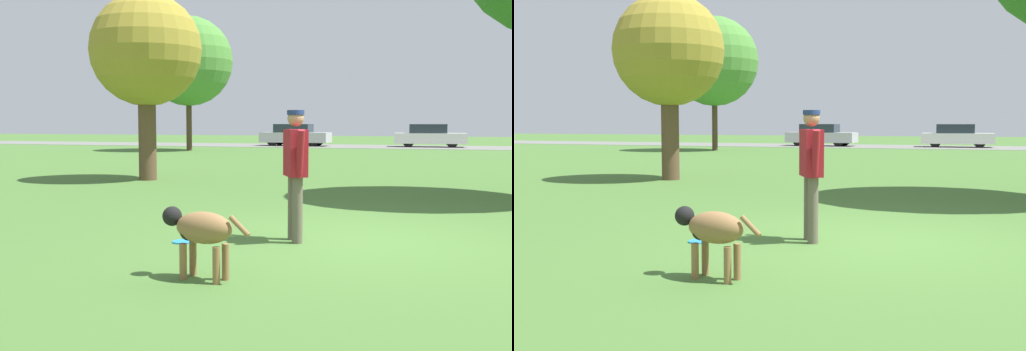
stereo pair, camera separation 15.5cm
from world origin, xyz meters
The scene contains 9 objects.
ground_plane centered at (0.00, 0.00, 0.00)m, with size 120.00×120.00×0.00m, color #426B2D.
far_road_strip centered at (0.00, 30.06, 0.01)m, with size 120.00×6.00×0.01m.
person centered at (-0.77, -0.25, 0.96)m, with size 0.39×0.66×1.62m.
dog centered at (-1.20, -2.27, 0.47)m, with size 0.95×0.40×0.67m.
frisbee centered at (-2.07, -0.74, 0.01)m, with size 0.25×0.25×0.02m.
tree_far_left centered at (-11.80, 21.96, 4.69)m, with size 4.68×4.68×7.03m.
tree_near_left centered at (-6.25, 6.46, 3.27)m, with size 2.84×2.84×4.73m.
parked_car_silver centered at (-7.90, 29.82, 0.69)m, with size 4.40×1.98×1.39m.
parked_car_white centered at (0.33, 30.45, 0.68)m, with size 4.24×1.93×1.39m.
Camera 2 is at (1.07, -7.35, 1.47)m, focal length 42.00 mm.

